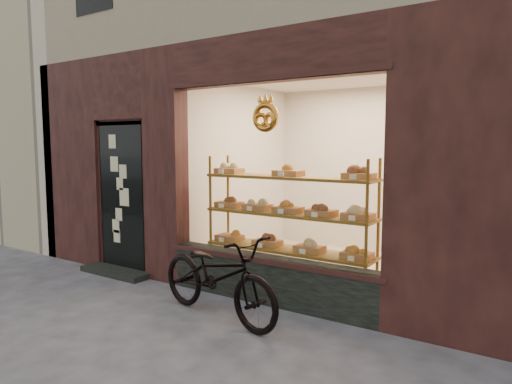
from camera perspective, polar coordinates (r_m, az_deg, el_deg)
The scene contains 4 objects.
ground at distance 4.34m, azimuth -19.79°, elevation -19.65°, with size 90.00×90.00×0.00m, color #424349.
neighbor_left at distance 15.21m, azimuth -25.74°, elevation 15.44°, with size 12.00×7.00×9.00m, color silver.
display_shelf at distance 5.66m, azimuth 4.02°, elevation -4.27°, with size 2.20×0.45×1.70m.
bicycle at distance 4.94m, azimuth -4.84°, elevation -10.42°, with size 0.61×1.76×0.92m, color black.
Camera 1 is at (3.18, -2.30, 1.85)m, focal length 32.00 mm.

